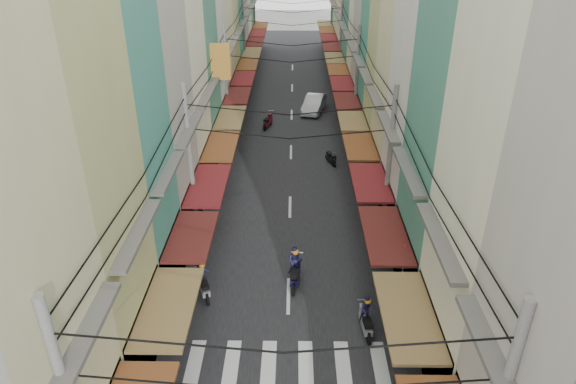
# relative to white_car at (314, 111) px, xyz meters

# --- Properties ---
(ground) EXTENTS (160.00, 160.00, 0.00)m
(ground) POSITION_rel_white_car_xyz_m (-1.94, -22.93, 0.00)
(ground) COLOR slate
(ground) RESTS_ON ground
(road) EXTENTS (10.00, 80.00, 0.02)m
(road) POSITION_rel_white_car_xyz_m (-1.94, -2.93, 0.01)
(road) COLOR black
(road) RESTS_ON ground
(sidewalk_left) EXTENTS (3.00, 80.00, 0.06)m
(sidewalk_left) POSITION_rel_white_car_xyz_m (-8.44, -2.93, 0.03)
(sidewalk_left) COLOR slate
(sidewalk_left) RESTS_ON ground
(sidewalk_right) EXTENTS (3.00, 80.00, 0.06)m
(sidewalk_right) POSITION_rel_white_car_xyz_m (4.56, -2.93, 0.03)
(sidewalk_right) COLOR slate
(sidewalk_right) RESTS_ON ground
(crosswalk) EXTENTS (7.55, 2.40, 0.01)m
(crosswalk) POSITION_rel_white_car_xyz_m (-1.94, -28.93, 0.03)
(crosswalk) COLOR silver
(crosswalk) RESTS_ON ground
(building_row_left) EXTENTS (7.80, 67.67, 23.70)m
(building_row_left) POSITION_rel_white_car_xyz_m (-9.86, -6.37, 9.78)
(building_row_left) COLOR beige
(building_row_left) RESTS_ON ground
(building_row_right) EXTENTS (7.80, 68.98, 22.59)m
(building_row_right) POSITION_rel_white_car_xyz_m (5.98, -6.49, 9.41)
(building_row_right) COLOR teal
(building_row_right) RESTS_ON ground
(utility_poles) EXTENTS (10.20, 66.13, 8.20)m
(utility_poles) POSITION_rel_white_car_xyz_m (-1.94, -7.92, 6.59)
(utility_poles) COLOR gray
(utility_poles) RESTS_ON ground
(white_car) EXTENTS (5.29, 3.05, 1.76)m
(white_car) POSITION_rel_white_car_xyz_m (0.00, 0.00, 0.00)
(white_car) COLOR white
(white_car) RESTS_ON ground
(bicycle) EXTENTS (1.85, 1.06, 1.19)m
(bicycle) POSITION_rel_white_car_xyz_m (5.03, -23.93, 0.00)
(bicycle) COLOR black
(bicycle) RESTS_ON ground
(moving_scooters) EXTENTS (7.42, 25.03, 2.01)m
(moving_scooters) POSITION_rel_white_car_xyz_m (-2.02, -21.28, 0.56)
(moving_scooters) COLOR black
(moving_scooters) RESTS_ON ground
(parked_scooters) EXTENTS (12.87, 12.05, 1.00)m
(parked_scooters) POSITION_rel_white_car_xyz_m (2.13, -27.92, 0.45)
(parked_scooters) COLOR black
(parked_scooters) RESTS_ON ground
(pedestrians) EXTENTS (13.10, 16.51, 2.10)m
(pedestrians) POSITION_rel_white_car_xyz_m (-6.33, -21.09, 1.00)
(pedestrians) COLOR #281F2A
(pedestrians) RESTS_ON ground
(market_umbrella) EXTENTS (2.03, 2.03, 2.14)m
(market_umbrella) POSITION_rel_white_car_xyz_m (5.24, -30.49, 1.88)
(market_umbrella) COLOR #B2B2B7
(market_umbrella) RESTS_ON ground
(traffic_sign) EXTENTS (0.10, 0.68, 3.09)m
(traffic_sign) POSITION_rel_white_car_xyz_m (2.84, -25.43, 2.27)
(traffic_sign) COLOR gray
(traffic_sign) RESTS_ON ground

